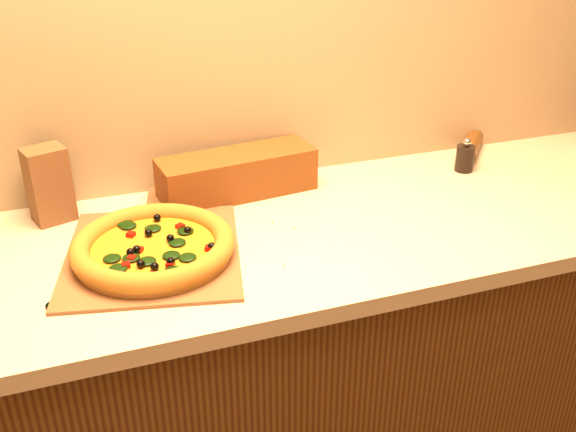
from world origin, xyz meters
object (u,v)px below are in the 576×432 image
at_px(pizza, 153,247).
at_px(dark_jar, 53,181).
at_px(pepper_grinder, 465,157).
at_px(rolling_pin, 472,142).
at_px(pizza_peel, 154,249).

distance_m(pizza, dark_jar, 0.39).
bearing_deg(pepper_grinder, dark_jar, 173.11).
bearing_deg(rolling_pin, pizza_peel, -163.93).
xyz_separation_m(pizza, pepper_grinder, (0.92, 0.20, 0.01)).
height_order(pepper_grinder, rolling_pin, pepper_grinder).
height_order(pepper_grinder, dark_jar, dark_jar).
distance_m(pizza_peel, rolling_pin, 1.08).
distance_m(pizza_peel, pizza, 0.05).
height_order(pizza, pepper_grinder, pepper_grinder).
bearing_deg(rolling_pin, pizza, -162.13).
relative_size(pizza_peel, pepper_grinder, 6.03).
bearing_deg(pepper_grinder, pizza, -167.61).
xyz_separation_m(pizza_peel, pizza, (-0.00, -0.04, 0.03)).
relative_size(pizza, rolling_pin, 1.17).
bearing_deg(pepper_grinder, pizza_peel, -169.76).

